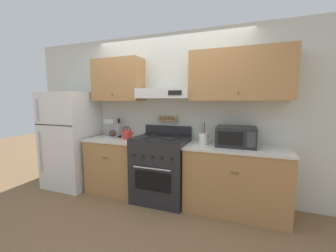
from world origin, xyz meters
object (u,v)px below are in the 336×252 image
tea_kettle (127,134)px  microwave (236,136)px  stove_range (161,168)px  utensil_crock (204,138)px  refrigerator (71,140)px  coffee_maker (114,128)px

tea_kettle → microwave: microwave is taller
stove_range → tea_kettle: bearing=173.5°
microwave → utensil_crock: bearing=-177.6°
refrigerator → utensil_crock: bearing=2.5°
refrigerator → microwave: refrigerator is taller
refrigerator → tea_kettle: bearing=5.4°
stove_range → microwave: size_ratio=2.16×
refrigerator → coffee_maker: bearing=9.4°
stove_range → refrigerator: size_ratio=0.67×
tea_kettle → coffee_maker: 0.29m
refrigerator → tea_kettle: (1.08, 0.10, 0.15)m
microwave → tea_kettle: bearing=-179.4°
coffee_maker → tea_kettle: bearing=-6.3°
refrigerator → utensil_crock: refrigerator is taller
refrigerator → coffee_maker: 0.85m
refrigerator → coffee_maker: (0.81, 0.13, 0.23)m
tea_kettle → refrigerator: bearing=-174.6°
stove_range → microwave: (1.05, 0.09, 0.54)m
stove_range → refrigerator: bearing=-178.9°
tea_kettle → coffee_maker: size_ratio=0.65×
refrigerator → stove_range: bearing=1.1°
stove_range → utensil_crock: utensil_crock is taller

